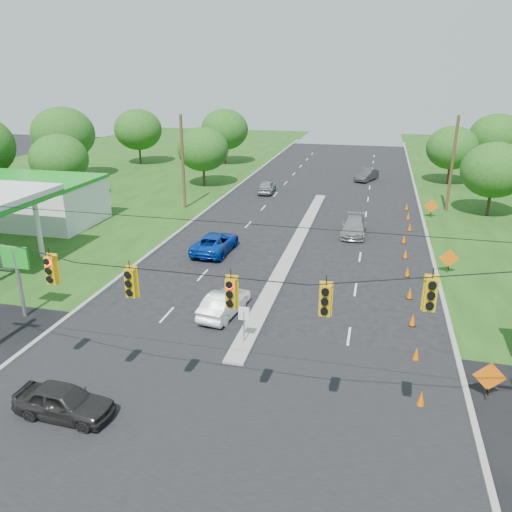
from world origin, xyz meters
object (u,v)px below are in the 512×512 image
(white_sedan, at_px, (224,303))
(blue_pickup, at_px, (215,243))
(black_sedan, at_px, (64,401))
(gas_station, at_px, (17,199))

(white_sedan, height_order, blue_pickup, blue_pickup)
(black_sedan, distance_m, blue_pickup, 19.53)
(gas_station, xyz_separation_m, white_sedan, (21.73, -11.34, -1.89))
(black_sedan, bearing_deg, gas_station, 42.93)
(black_sedan, relative_size, blue_pickup, 0.76)
(white_sedan, bearing_deg, gas_station, -19.48)
(gas_station, distance_m, blue_pickup, 18.21)
(gas_station, bearing_deg, blue_pickup, -5.33)
(black_sedan, bearing_deg, white_sedan, -17.15)
(gas_station, distance_m, black_sedan, 28.05)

